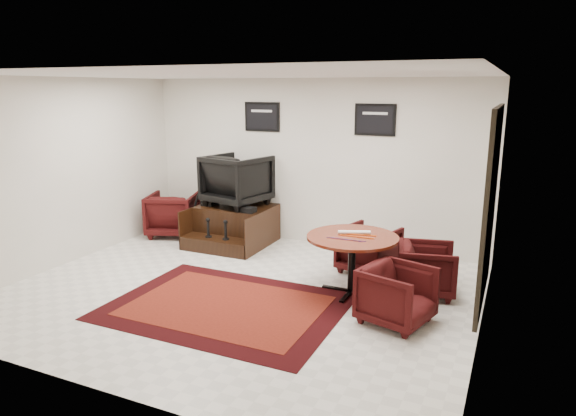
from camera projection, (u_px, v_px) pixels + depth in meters
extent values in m
plane|color=beige|center=(239.00, 292.00, 6.81)|extent=(6.00, 6.00, 0.00)
cube|color=white|center=(310.00, 163.00, 8.71)|extent=(6.00, 0.02, 2.80)
cube|color=white|center=(87.00, 241.00, 4.27)|extent=(6.00, 0.02, 2.80)
cube|color=white|center=(63.00, 173.00, 7.69)|extent=(0.02, 5.00, 2.80)
cube|color=white|center=(490.00, 212.00, 5.29)|extent=(0.02, 5.00, 2.80)
cube|color=white|center=(234.00, 74.00, 6.17)|extent=(6.00, 5.00, 0.02)
cube|color=black|center=(490.00, 207.00, 5.94)|extent=(0.05, 1.90, 2.30)
cube|color=black|center=(489.00, 207.00, 5.95)|extent=(0.02, 1.72, 2.12)
cube|color=black|center=(489.00, 207.00, 5.94)|extent=(0.03, 0.05, 2.12)
cube|color=black|center=(262.00, 117.00, 8.88)|extent=(0.66, 0.03, 0.50)
cube|color=black|center=(262.00, 117.00, 8.86)|extent=(0.58, 0.01, 0.42)
cube|color=silver|center=(262.00, 111.00, 8.84)|extent=(0.40, 0.00, 0.04)
cube|color=black|center=(375.00, 120.00, 8.08)|extent=(0.66, 0.03, 0.50)
cube|color=black|center=(375.00, 120.00, 8.06)|extent=(0.58, 0.01, 0.42)
cube|color=silver|center=(375.00, 113.00, 8.03)|extent=(0.40, 0.00, 0.04)
cube|color=black|center=(226.00, 306.00, 6.36)|extent=(2.82, 2.12, 0.01)
cube|color=#50130B|center=(226.00, 306.00, 6.36)|extent=(2.32, 1.61, 0.01)
cube|color=black|center=(237.00, 224.00, 8.97)|extent=(1.25, 0.92, 0.65)
cube|color=black|center=(217.00, 245.00, 8.44)|extent=(1.25, 0.37, 0.23)
cube|color=black|center=(201.00, 222.00, 9.05)|extent=(0.02, 1.29, 0.65)
cube|color=black|center=(263.00, 230.00, 8.56)|extent=(0.02, 1.29, 0.65)
cylinder|color=black|center=(208.00, 237.00, 8.48)|extent=(0.11, 0.11, 0.02)
cylinder|color=black|center=(208.00, 229.00, 8.45)|extent=(0.04, 0.04, 0.24)
sphere|color=black|center=(208.00, 220.00, 8.41)|extent=(0.07, 0.07, 0.07)
cylinder|color=black|center=(226.00, 239.00, 8.35)|extent=(0.11, 0.11, 0.02)
cylinder|color=black|center=(226.00, 231.00, 8.32)|extent=(0.04, 0.04, 0.24)
sphere|color=black|center=(225.00, 222.00, 8.28)|extent=(0.07, 0.07, 0.07)
imported|color=black|center=(237.00, 177.00, 8.83)|extent=(1.13, 1.08, 0.98)
cube|color=black|center=(207.00, 202.00, 8.97)|extent=(0.11, 0.26, 0.09)
cube|color=black|center=(213.00, 203.00, 8.91)|extent=(0.11, 0.26, 0.09)
cube|color=black|center=(248.00, 210.00, 8.42)|extent=(0.27, 0.20, 0.09)
imported|color=black|center=(173.00, 212.00, 9.34)|extent=(1.05, 1.01, 0.86)
cylinder|color=#49190A|center=(352.00, 237.00, 6.63)|extent=(1.19, 1.19, 0.04)
cylinder|color=black|center=(352.00, 264.00, 6.71)|extent=(0.10, 0.10, 0.70)
cube|color=black|center=(351.00, 291.00, 6.80)|extent=(0.80, 0.06, 0.03)
cube|color=black|center=(351.00, 291.00, 6.80)|extent=(0.06, 0.80, 0.03)
imported|color=black|center=(369.00, 247.00, 7.47)|extent=(0.89, 0.86, 0.76)
imported|color=black|center=(427.00, 267.00, 6.69)|extent=(0.80, 0.84, 0.73)
imported|color=black|center=(397.00, 292.00, 5.84)|extent=(0.85, 0.88, 0.74)
cylinder|color=white|center=(354.00, 232.00, 6.70)|extent=(0.41, 0.20, 0.05)
cylinder|color=#DC4D0C|center=(357.00, 237.00, 6.57)|extent=(0.45, 0.02, 0.01)
cylinder|color=#DC4D0C|center=(359.00, 235.00, 6.66)|extent=(0.45, 0.09, 0.01)
cylinder|color=#4C1933|center=(330.00, 237.00, 6.54)|extent=(0.09, 0.05, 0.01)
cylinder|color=#4C1933|center=(335.00, 238.00, 6.52)|extent=(0.09, 0.05, 0.01)
cylinder|color=#4C1933|center=(339.00, 239.00, 6.49)|extent=(0.09, 0.05, 0.01)
cylinder|color=#4C1933|center=(344.00, 239.00, 6.47)|extent=(0.09, 0.05, 0.01)
cylinder|color=#4C1933|center=(348.00, 240.00, 6.44)|extent=(0.09, 0.05, 0.01)
cylinder|color=#4C1933|center=(353.00, 240.00, 6.42)|extent=(0.09, 0.05, 0.01)
cylinder|color=#4C1933|center=(358.00, 241.00, 6.40)|extent=(0.09, 0.05, 0.01)
cylinder|color=#4C1933|center=(362.00, 241.00, 6.37)|extent=(0.09, 0.05, 0.01)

